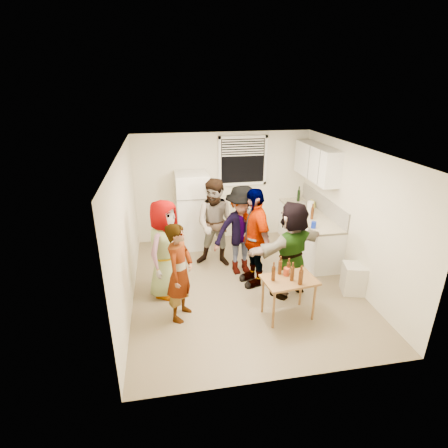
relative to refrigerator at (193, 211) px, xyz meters
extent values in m
cube|color=white|center=(0.00, 0.00, 0.00)|extent=(0.70, 0.70, 1.70)
cube|color=white|center=(2.45, -0.73, -0.42)|extent=(0.60, 2.20, 0.86)
cube|color=beige|center=(2.45, -0.73, 0.03)|extent=(0.64, 2.22, 0.04)
cube|color=beige|center=(2.74, -0.73, 0.23)|extent=(0.03, 2.20, 0.36)
cube|color=white|center=(2.58, -0.53, 1.10)|extent=(0.34, 1.60, 0.70)
cylinder|color=white|center=(2.43, -0.76, 0.05)|extent=(0.13, 0.13, 0.28)
cylinder|color=black|center=(2.50, 0.08, 0.05)|extent=(0.07, 0.07, 0.27)
cylinder|color=#47230C|center=(2.35, -1.06, 0.05)|extent=(0.06, 0.06, 0.24)
cylinder|color=#0E26AD|center=(2.19, -1.52, 0.05)|extent=(0.10, 0.10, 0.13)
cube|color=yellow|center=(2.67, -0.37, 0.13)|extent=(0.02, 0.19, 0.16)
cube|color=silver|center=(2.62, -2.43, -0.60)|extent=(0.45, 0.45, 0.54)
cylinder|color=#47230C|center=(1.25, -2.75, -0.16)|extent=(0.05, 0.05, 0.21)
cylinder|color=#A3381B|center=(1.21, -2.77, -0.16)|extent=(0.10, 0.10, 0.13)
imported|color=gray|center=(-0.64, -1.89, -0.85)|extent=(1.94, 1.66, 0.56)
imported|color=#141933|center=(-0.44, -2.60, -0.85)|extent=(1.70, 1.27, 0.39)
imported|color=brown|center=(0.39, -0.99, -0.85)|extent=(1.42, 2.00, 0.69)
imported|color=#38393D|center=(0.81, -1.37, -0.85)|extent=(1.39, 1.91, 0.66)
imported|color=black|center=(0.94, -1.80, -0.85)|extent=(2.01, 1.39, 0.45)
imported|color=#CC813B|center=(1.48, -2.26, -0.85)|extent=(2.16, 2.22, 0.51)
camera|label=1|loc=(-0.59, -7.31, 2.67)|focal=28.00mm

